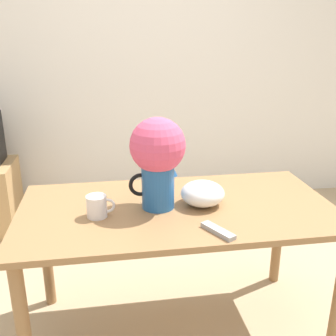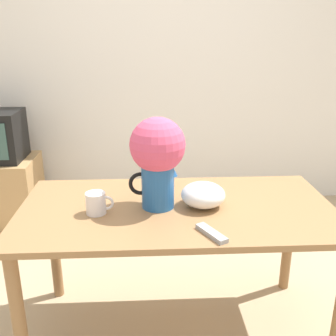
# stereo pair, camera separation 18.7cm
# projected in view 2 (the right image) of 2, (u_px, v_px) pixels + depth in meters

# --- Properties ---
(ground_plane) EXTENTS (12.00, 12.00, 0.00)m
(ground_plane) POSITION_uv_depth(u_px,v_px,m) (177.00, 332.00, 2.14)
(ground_plane) COLOR tan
(wall_back) EXTENTS (8.00, 0.05, 2.60)m
(wall_back) POSITION_uv_depth(u_px,v_px,m) (162.00, 62.00, 3.45)
(wall_back) COLOR silver
(wall_back) RESTS_ON ground_plane
(table) EXTENTS (1.54, 0.80, 0.74)m
(table) POSITION_uv_depth(u_px,v_px,m) (178.00, 224.00, 1.96)
(table) COLOR olive
(table) RESTS_ON ground_plane
(flower_vase) EXTENTS (0.27, 0.26, 0.45)m
(flower_vase) POSITION_uv_depth(u_px,v_px,m) (158.00, 155.00, 1.84)
(flower_vase) COLOR #235B9E
(flower_vase) RESTS_ON table
(coffee_mug) EXTENTS (0.13, 0.09, 0.10)m
(coffee_mug) POSITION_uv_depth(u_px,v_px,m) (97.00, 203.00, 1.84)
(coffee_mug) COLOR white
(coffee_mug) RESTS_ON table
(white_bowl) EXTENTS (0.22, 0.22, 0.12)m
(white_bowl) POSITION_uv_depth(u_px,v_px,m) (203.00, 195.00, 1.91)
(white_bowl) COLOR white
(white_bowl) RESTS_ON table
(remote_control) EXTENTS (0.12, 0.18, 0.02)m
(remote_control) POSITION_uv_depth(u_px,v_px,m) (211.00, 233.00, 1.65)
(remote_control) COLOR #999999
(remote_control) RESTS_ON table
(tv_stand) EXTENTS (0.63, 0.50, 0.56)m
(tv_stand) POSITION_uv_depth(u_px,v_px,m) (0.00, 191.00, 3.32)
(tv_stand) COLOR tan
(tv_stand) RESTS_ON ground_plane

